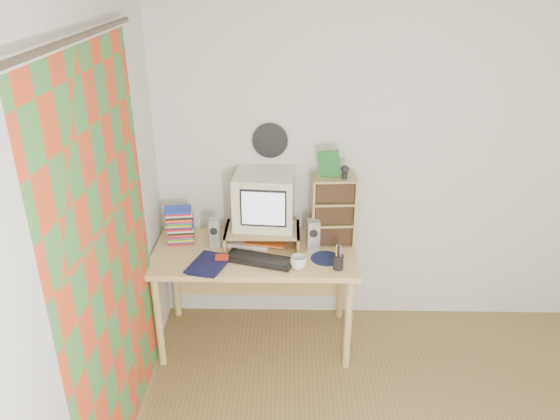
{
  "coord_description": "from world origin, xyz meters",
  "views": [
    {
      "loc": [
        -0.79,
        -1.92,
        2.59
      ],
      "look_at": [
        -0.85,
        1.33,
        1.08
      ],
      "focal_mm": 35.0,
      "sensor_mm": 36.0,
      "label": 1
    }
  ],
  "objects_px": {
    "mug": "(298,263)",
    "diary": "(194,260)",
    "cd_rack": "(333,211)",
    "desk": "(256,263)",
    "dvd_stack": "(180,225)",
    "crt_monitor": "(264,201)",
    "keyboard": "(259,260)"
  },
  "relations": [
    {
      "from": "keyboard",
      "to": "diary",
      "type": "height_order",
      "value": "diary"
    },
    {
      "from": "crt_monitor",
      "to": "cd_rack",
      "type": "height_order",
      "value": "crt_monitor"
    },
    {
      "from": "crt_monitor",
      "to": "mug",
      "type": "height_order",
      "value": "crt_monitor"
    },
    {
      "from": "keyboard",
      "to": "dvd_stack",
      "type": "relative_size",
      "value": 1.73
    },
    {
      "from": "keyboard",
      "to": "mug",
      "type": "distance_m",
      "value": 0.27
    },
    {
      "from": "mug",
      "to": "diary",
      "type": "height_order",
      "value": "mug"
    },
    {
      "from": "desk",
      "to": "dvd_stack",
      "type": "distance_m",
      "value": 0.6
    },
    {
      "from": "dvd_stack",
      "to": "cd_rack",
      "type": "distance_m",
      "value": 1.08
    },
    {
      "from": "desk",
      "to": "diary",
      "type": "xyz_separation_m",
      "value": [
        -0.39,
        -0.25,
        0.16
      ]
    },
    {
      "from": "desk",
      "to": "dvd_stack",
      "type": "relative_size",
      "value": 5.4
    },
    {
      "from": "dvd_stack",
      "to": "mug",
      "type": "height_order",
      "value": "dvd_stack"
    },
    {
      "from": "keyboard",
      "to": "cd_rack",
      "type": "height_order",
      "value": "cd_rack"
    },
    {
      "from": "crt_monitor",
      "to": "mug",
      "type": "distance_m",
      "value": 0.52
    },
    {
      "from": "cd_rack",
      "to": "mug",
      "type": "height_order",
      "value": "cd_rack"
    },
    {
      "from": "diary",
      "to": "crt_monitor",
      "type": "bearing_deg",
      "value": 53.88
    },
    {
      "from": "cd_rack",
      "to": "diary",
      "type": "xyz_separation_m",
      "value": [
        -0.93,
        -0.31,
        -0.22
      ]
    },
    {
      "from": "keyboard",
      "to": "dvd_stack",
      "type": "height_order",
      "value": "dvd_stack"
    },
    {
      "from": "desk",
      "to": "cd_rack",
      "type": "bearing_deg",
      "value": 6.46
    },
    {
      "from": "desk",
      "to": "keyboard",
      "type": "bearing_deg",
      "value": -79.14
    },
    {
      "from": "mug",
      "to": "diary",
      "type": "distance_m",
      "value": 0.69
    },
    {
      "from": "crt_monitor",
      "to": "diary",
      "type": "height_order",
      "value": "crt_monitor"
    },
    {
      "from": "desk",
      "to": "dvd_stack",
      "type": "bearing_deg",
      "value": 174.13
    },
    {
      "from": "keyboard",
      "to": "dvd_stack",
      "type": "xyz_separation_m",
      "value": [
        -0.57,
        0.27,
        0.11
      ]
    },
    {
      "from": "cd_rack",
      "to": "desk",
      "type": "bearing_deg",
      "value": -177.25
    },
    {
      "from": "dvd_stack",
      "to": "diary",
      "type": "height_order",
      "value": "dvd_stack"
    },
    {
      "from": "crt_monitor",
      "to": "mug",
      "type": "xyz_separation_m",
      "value": [
        0.24,
        -0.38,
        -0.27
      ]
    },
    {
      "from": "keyboard",
      "to": "desk",
      "type": "bearing_deg",
      "value": 117.62
    },
    {
      "from": "crt_monitor",
      "to": "mug",
      "type": "relative_size",
      "value": 3.68
    },
    {
      "from": "keyboard",
      "to": "diary",
      "type": "distance_m",
      "value": 0.43
    },
    {
      "from": "crt_monitor",
      "to": "keyboard",
      "type": "bearing_deg",
      "value": -89.4
    },
    {
      "from": "cd_rack",
      "to": "mug",
      "type": "bearing_deg",
      "value": -127.54
    },
    {
      "from": "crt_monitor",
      "to": "keyboard",
      "type": "height_order",
      "value": "crt_monitor"
    }
  ]
}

